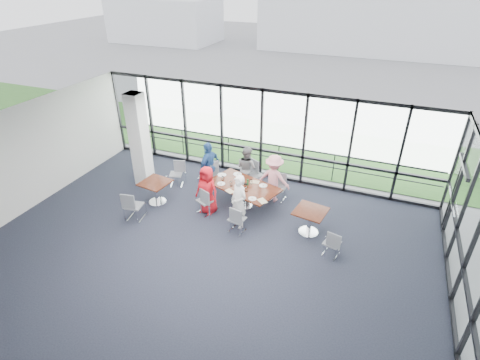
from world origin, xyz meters
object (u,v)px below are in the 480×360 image
at_px(diner_far_left, 247,168).
at_px(diner_far_right, 274,178).
at_px(chair_spare_lb, 176,174).
at_px(side_table_left, 155,185).
at_px(main_table, 244,188).
at_px(chair_main_fr, 279,188).
at_px(diner_end, 209,166).
at_px(diner_near_right, 239,202).
at_px(diner_near_left, 207,190).
at_px(chair_main_fl, 255,175).
at_px(chair_main_end, 208,176).
at_px(chair_spare_la, 134,206).
at_px(side_table_right, 310,214).
at_px(chair_spare_r, 332,243).
at_px(structural_column, 140,140).
at_px(chair_main_nr, 237,219).
at_px(chair_main_nl, 205,200).

distance_m(diner_far_left, diner_far_right, 1.14).
bearing_deg(chair_spare_lb, side_table_left, 68.62).
relative_size(main_table, chair_main_fr, 2.86).
distance_m(diner_far_left, diner_end, 1.25).
relative_size(diner_far_right, diner_end, 0.93).
bearing_deg(diner_near_right, diner_far_right, 104.68).
bearing_deg(main_table, chair_main_fr, 58.81).
bearing_deg(diner_near_left, chair_main_fl, 76.00).
distance_m(chair_main_fr, chair_main_end, 2.44).
height_order(chair_main_fl, chair_spare_la, chair_spare_la).
xyz_separation_m(side_table_right, chair_spare_r, (0.75, -0.74, -0.23)).
bearing_deg(chair_spare_lb, structural_column, -9.22).
distance_m(diner_near_left, chair_spare_r, 3.95).
height_order(main_table, side_table_left, same).
bearing_deg(chair_spare_lb, chair_spare_r, 143.18).
bearing_deg(structural_column, chair_spare_lb, 11.03).
relative_size(side_table_right, chair_main_nr, 1.12).
bearing_deg(chair_spare_la, structural_column, 107.43).
distance_m(diner_near_right, diner_end, 2.30).
relative_size(chair_main_nr, chair_main_fl, 0.94).
xyz_separation_m(diner_near_left, chair_main_fr, (1.82, 1.49, -0.35)).
bearing_deg(chair_main_end, chair_spare_la, -15.36).
relative_size(chair_main_end, chair_spare_r, 1.20).
height_order(main_table, diner_end, diner_end).
height_order(side_table_left, chair_main_fr, chair_main_fr).
bearing_deg(diner_end, chair_main_nl, 31.49).
bearing_deg(diner_end, diner_near_left, 34.07).
xyz_separation_m(diner_near_left, diner_near_right, (1.15, -0.31, 0.05)).
bearing_deg(chair_main_end, diner_end, 77.53).
bearing_deg(chair_spare_la, side_table_right, 4.45).
xyz_separation_m(chair_main_end, chair_spare_lb, (-1.13, -0.23, -0.05)).
xyz_separation_m(main_table, chair_spare_r, (2.98, -1.32, -0.24)).
height_order(main_table, chair_main_end, chair_main_end).
bearing_deg(chair_main_fr, diner_near_right, 74.56).
distance_m(side_table_right, diner_far_left, 3.03).
bearing_deg(chair_main_fr, diner_far_right, 41.49).
relative_size(side_table_right, chair_main_end, 1.01).
bearing_deg(diner_near_right, chair_main_nl, -158.61).
bearing_deg(chair_main_fl, chair_main_end, 53.59).
bearing_deg(chair_main_fr, main_table, 45.50).
bearing_deg(chair_main_nl, diner_end, 134.65).
bearing_deg(side_table_left, chair_spare_la, -95.77).
bearing_deg(chair_spare_r, main_table, 170.05).
bearing_deg(chair_spare_r, diner_end, 171.06).
bearing_deg(chair_main_fr, chair_main_nr, 78.75).
xyz_separation_m(side_table_right, diner_near_left, (-3.13, -0.12, 0.14)).
bearing_deg(diner_far_right, chair_main_nl, 45.40).
bearing_deg(chair_main_fl, diner_end, 55.69).
xyz_separation_m(diner_near_left, chair_spare_la, (-1.86, -1.15, -0.31)).
xyz_separation_m(chair_spare_lb, chair_spare_r, (5.62, -1.67, -0.03)).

